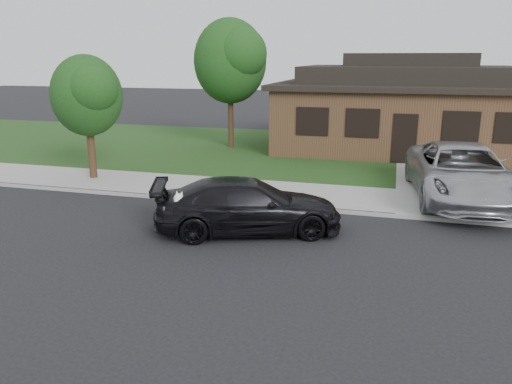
# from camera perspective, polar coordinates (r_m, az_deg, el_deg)

# --- Properties ---
(ground) EXTENTS (120.00, 120.00, 0.00)m
(ground) POSITION_cam_1_polar(r_m,az_deg,el_deg) (12.57, -1.98, -6.30)
(ground) COLOR black
(ground) RESTS_ON ground
(sidewalk) EXTENTS (60.00, 3.00, 0.12)m
(sidewalk) POSITION_cam_1_polar(r_m,az_deg,el_deg) (17.14, 3.04, -0.20)
(sidewalk) COLOR gray
(sidewalk) RESTS_ON ground
(curb) EXTENTS (60.00, 0.12, 0.12)m
(curb) POSITION_cam_1_polar(r_m,az_deg,el_deg) (15.74, 1.84, -1.60)
(curb) COLOR gray
(curb) RESTS_ON ground
(lawn) EXTENTS (60.00, 13.00, 0.13)m
(lawn) POSITION_cam_1_polar(r_m,az_deg,el_deg) (24.82, 7.09, 4.53)
(lawn) COLOR #193814
(lawn) RESTS_ON ground
(driveway) EXTENTS (4.50, 13.00, 0.14)m
(driveway) POSITION_cam_1_polar(r_m,az_deg,el_deg) (21.76, 21.66, 2.08)
(driveway) COLOR gray
(driveway) RESTS_ON ground
(sedan) EXTENTS (5.42, 3.66, 1.46)m
(sedan) POSITION_cam_1_polar(r_m,az_deg,el_deg) (13.42, -0.97, -1.58)
(sedan) COLOR black
(sedan) RESTS_ON ground
(minivan) EXTENTS (3.49, 6.58, 1.76)m
(minivan) POSITION_cam_1_polar(r_m,az_deg,el_deg) (17.29, 22.45, 2.06)
(minivan) COLOR #A9ACB0
(minivan) RESTS_ON driveway
(recycling_bin) EXTENTS (0.87, 0.87, 1.11)m
(recycling_bin) POSITION_cam_1_polar(r_m,az_deg,el_deg) (15.83, 20.28, -0.12)
(recycling_bin) COLOR #0D4A94
(recycling_bin) RESTS_ON sidewalk
(house) EXTENTS (12.60, 8.60, 4.65)m
(house) POSITION_cam_1_polar(r_m,az_deg,el_deg) (26.26, 16.68, 9.16)
(house) COLOR #422B1C
(house) RESTS_ON ground
(tree_0) EXTENTS (3.78, 3.60, 6.34)m
(tree_0) POSITION_cam_1_polar(r_m,az_deg,el_deg) (25.28, -2.72, 14.88)
(tree_0) COLOR #332114
(tree_0) RESTS_ON ground
(tree_2) EXTENTS (2.73, 2.60, 4.59)m
(tree_2) POSITION_cam_1_polar(r_m,az_deg,el_deg) (19.63, -18.65, 10.51)
(tree_2) COLOR #332114
(tree_2) RESTS_ON ground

